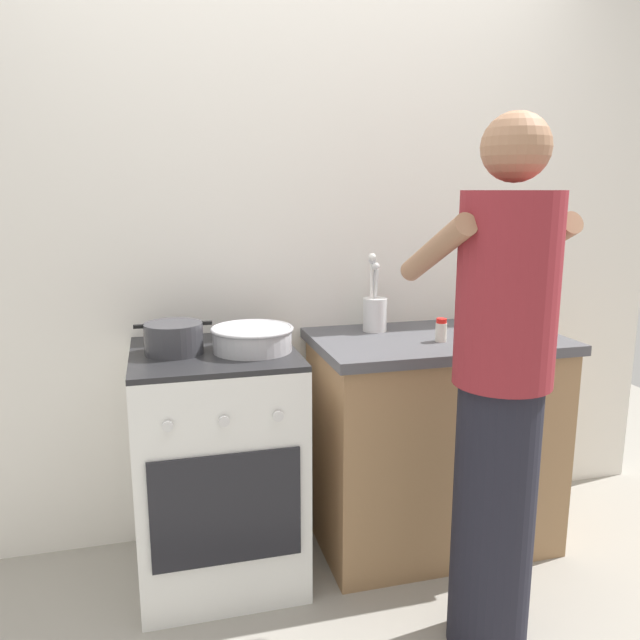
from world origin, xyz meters
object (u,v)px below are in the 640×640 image
at_px(mixing_bowl, 252,338).
at_px(person, 500,395).
at_px(spice_bottle, 441,330).
at_px(oil_bottle, 501,315).
at_px(pot, 174,338).
at_px(stove_range, 218,464).
at_px(utensil_crock, 375,310).

bearing_deg(mixing_bowl, person, -41.05).
xyz_separation_m(spice_bottle, oil_bottle, (0.25, -0.01, 0.05)).
height_order(pot, oil_bottle, oil_bottle).
xyz_separation_m(stove_range, pot, (-0.14, 0.00, 0.51)).
bearing_deg(utensil_crock, oil_bottle, -30.11).
bearing_deg(stove_range, person, -37.42).
xyz_separation_m(utensil_crock, spice_bottle, (0.19, -0.24, -0.04)).
relative_size(spice_bottle, oil_bottle, 0.40).
xyz_separation_m(mixing_bowl, spice_bottle, (0.74, -0.05, -0.00)).
height_order(spice_bottle, person, person).
bearing_deg(mixing_bowl, pot, 172.59).
xyz_separation_m(stove_range, oil_bottle, (1.13, -0.09, 0.55)).
bearing_deg(stove_range, pot, 179.76).
distance_m(stove_range, pot, 0.53).
bearing_deg(utensil_crock, stove_range, -166.84).
relative_size(pot, mixing_bowl, 0.90).
bearing_deg(spice_bottle, mixing_bowl, 176.34).
relative_size(mixing_bowl, spice_bottle, 3.33).
relative_size(stove_range, oil_bottle, 3.87).
height_order(mixing_bowl, utensil_crock, utensil_crock).
relative_size(pot, oil_bottle, 1.19).
bearing_deg(pot, person, -33.17).
height_order(stove_range, oil_bottle, oil_bottle).
xyz_separation_m(stove_range, spice_bottle, (0.88, -0.08, 0.49)).
height_order(utensil_crock, person, person).
distance_m(pot, mixing_bowl, 0.28).
relative_size(stove_range, mixing_bowl, 2.95).
xyz_separation_m(pot, person, (0.96, -0.62, -0.10)).
relative_size(pot, utensil_crock, 0.84).
bearing_deg(pot, utensil_crock, 10.95).
distance_m(pot, utensil_crock, 0.84).
xyz_separation_m(pot, spice_bottle, (1.02, -0.08, -0.01)).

